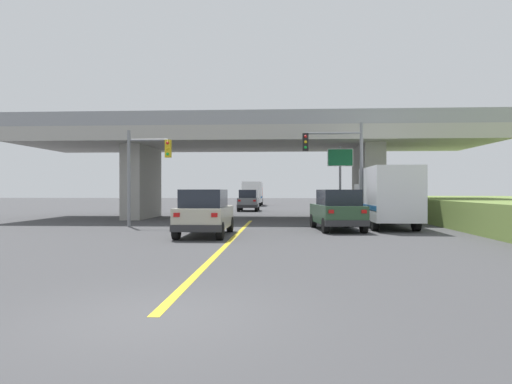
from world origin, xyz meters
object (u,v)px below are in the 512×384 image
Objects in this scene: box_truck at (386,196)px; traffic_signal_farside at (143,165)px; highway_sign at (340,166)px; traffic_signal_nearside at (341,160)px; sedan_oncoming at (249,200)px; suv_crossing at (337,210)px; suv_lead at (205,213)px; semi_truck_distant at (253,193)px.

traffic_signal_farside is at bearing -179.46° from box_truck.
traffic_signal_nearside is at bearing -96.40° from highway_sign.
box_truck is 1.59× the size of sedan_oncoming.
traffic_signal_farside is at bearing 165.24° from suv_crossing.
box_truck reaches higher than suv_crossing.
semi_truck_distant reaches higher than suv_lead.
highway_sign is (11.22, 4.59, 0.16)m from traffic_signal_farside.
highway_sign is 30.32m from semi_truck_distant.
box_truck is 1.22× the size of traffic_signal_nearside.
suv_lead is 23.57m from sedan_oncoming.
sedan_oncoming is at bearing 109.34° from traffic_signal_nearside.
sedan_oncoming is at bearing -87.90° from semi_truck_distant.
traffic_signal_nearside reaches higher than sedan_oncoming.
traffic_signal_nearside is 34.12m from semi_truck_distant.
sedan_oncoming is 0.60× the size of semi_truck_distant.
box_truck is at bearing 28.55° from suv_lead.
suv_lead is at bearing -89.42° from semi_truck_distant.
suv_lead and suv_crossing have the same top height.
suv_crossing is 21.33m from sedan_oncoming.
highway_sign is at bearing -75.82° from semi_truck_distant.
suv_crossing is 0.89× the size of traffic_signal_farside.
suv_crossing is at bearing -73.88° from sedan_oncoming.
suv_lead is at bearing -158.91° from suv_crossing.
semi_truck_distant is (-6.48, 35.57, 0.59)m from suv_crossing.
box_truck is at bearing -11.34° from traffic_signal_nearside.
suv_lead is at bearing -48.34° from traffic_signal_farside.
suv_crossing is at bearing -9.07° from traffic_signal_farside.
suv_lead is 6.73m from traffic_signal_farside.
sedan_oncoming is at bearing 100.43° from suv_crossing.
box_truck is at bearing 0.54° from traffic_signal_farside.
traffic_signal_farside is (-10.77, -0.59, -0.30)m from traffic_signal_nearside.
traffic_signal_nearside is at bearing 3.12° from traffic_signal_farside.
traffic_signal_farside is 12.12m from highway_sign.
suv_crossing and sedan_oncoming have the same top height.
highway_sign is (7.02, 9.30, 2.50)m from suv_lead.
traffic_signal_farside is 0.72× the size of semi_truck_distant.
traffic_signal_nearside reaches higher than traffic_signal_farside.
box_truck is (8.89, 4.84, 0.64)m from suv_lead.
box_truck is 20.67m from sedan_oncoming.
suv_crossing is 6.78m from highway_sign.
semi_truck_distant is at bearing 104.18° from highway_sign.
traffic_signal_nearside reaches higher than semi_truck_distant.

